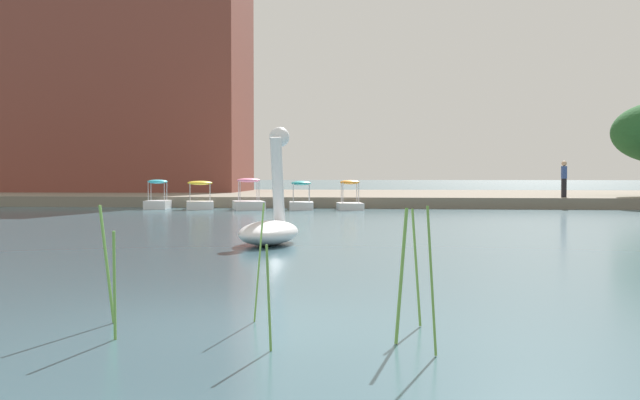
% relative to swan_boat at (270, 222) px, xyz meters
% --- Properties ---
extents(ground_plane, '(534.12, 534.12, 0.00)m').
position_rel_swan_boat_xyz_m(ground_plane, '(1.32, -10.15, -0.52)').
color(ground_plane, '#385966').
extents(shore_bank_far, '(157.51, 21.17, 0.54)m').
position_rel_swan_boat_xyz_m(shore_bank_far, '(1.32, 31.25, -0.25)').
color(shore_bank_far, slate).
rests_on(shore_bank_far, ground_plane).
extents(swan_boat, '(1.44, 2.92, 2.82)m').
position_rel_swan_boat_xyz_m(swan_boat, '(0.00, 0.00, 0.00)').
color(swan_boat, white).
rests_on(swan_boat, ground_plane).
extents(pedal_boat_orange, '(1.50, 2.18, 1.40)m').
position_rel_swan_boat_xyz_m(pedal_boat_orange, '(0.27, 19.39, -0.13)').
color(pedal_boat_orange, white).
rests_on(pedal_boat_orange, ground_plane).
extents(pedal_boat_teal, '(1.43, 2.26, 1.35)m').
position_rel_swan_boat_xyz_m(pedal_boat_teal, '(-2.05, 19.28, -0.09)').
color(pedal_boat_teal, white).
rests_on(pedal_boat_teal, ground_plane).
extents(pedal_boat_pink, '(2.00, 2.59, 1.49)m').
position_rel_swan_boat_xyz_m(pedal_boat_pink, '(-4.54, 18.95, -0.10)').
color(pedal_boat_pink, white).
rests_on(pedal_boat_pink, ground_plane).
extents(pedal_boat_yellow, '(1.74, 2.24, 1.36)m').
position_rel_swan_boat_xyz_m(pedal_boat_yellow, '(-6.93, 18.99, -0.07)').
color(pedal_boat_yellow, white).
rests_on(pedal_boat_yellow, ground_plane).
extents(pedal_boat_cyan, '(1.33, 2.09, 1.42)m').
position_rel_swan_boat_xyz_m(pedal_boat_cyan, '(-9.13, 19.27, -0.12)').
color(pedal_boat_cyan, white).
rests_on(pedal_boat_cyan, ground_plane).
extents(person_on_path, '(0.27, 0.27, 1.80)m').
position_rel_swan_boat_xyz_m(person_on_path, '(10.64, 22.21, 1.01)').
color(person_on_path, black).
rests_on(person_on_path, shore_bank_far).
extents(apartment_block, '(17.87, 10.59, 15.77)m').
position_rel_swan_boat_xyz_m(apartment_block, '(-16.93, 34.48, 7.90)').
color(apartment_block, brown).
rests_on(apartment_block, shore_bank_far).
extents(reed_clump_foreground, '(3.63, 1.65, 1.35)m').
position_rel_swan_boat_xyz_m(reed_clump_foreground, '(2.05, -10.73, 0.11)').
color(reed_clump_foreground, '#669942').
rests_on(reed_clump_foreground, ground_plane).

